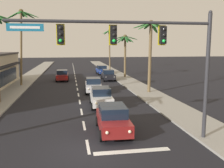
# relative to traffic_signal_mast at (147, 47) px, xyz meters

# --- Properties ---
(ground_plane) EXTENTS (220.00, 220.00, 0.00)m
(ground_plane) POSITION_rel_traffic_signal_mast_xyz_m (-3.15, -0.35, -5.27)
(ground_plane) COLOR black
(sidewalk_right) EXTENTS (3.20, 110.00, 0.14)m
(sidewalk_right) POSITION_rel_traffic_signal_mast_xyz_m (4.65, 19.65, -5.20)
(sidewalk_right) COLOR gray
(sidewalk_right) RESTS_ON ground
(sidewalk_left) EXTENTS (3.20, 110.00, 0.14)m
(sidewalk_left) POSITION_rel_traffic_signal_mast_xyz_m (-10.95, 19.65, -5.20)
(sidewalk_left) COLOR gray
(sidewalk_left) RESTS_ON ground
(lane_markings) EXTENTS (4.28, 86.51, 0.01)m
(lane_markings) POSITION_rel_traffic_signal_mast_xyz_m (-2.74, 19.27, -5.27)
(lane_markings) COLOR silver
(lane_markings) RESTS_ON ground
(traffic_signal_mast) EXTENTS (10.70, 0.41, 7.25)m
(traffic_signal_mast) POSITION_rel_traffic_signal_mast_xyz_m (0.00, 0.00, 0.00)
(traffic_signal_mast) COLOR #2D2D33
(traffic_signal_mast) RESTS_ON ground
(sedan_lead_at_stop_bar) EXTENTS (2.06, 4.49, 1.68)m
(sedan_lead_at_stop_bar) POSITION_rel_traffic_signal_mast_xyz_m (-1.44, 2.10, -4.42)
(sedan_lead_at_stop_bar) COLOR maroon
(sedan_lead_at_stop_bar) RESTS_ON ground
(sedan_third_in_queue) EXTENTS (2.03, 4.48, 1.68)m
(sedan_third_in_queue) POSITION_rel_traffic_signal_mast_xyz_m (-1.32, 9.08, -4.42)
(sedan_third_in_queue) COLOR silver
(sedan_third_in_queue) RESTS_ON ground
(sedan_fifth_in_queue) EXTENTS (2.10, 4.51, 1.68)m
(sedan_fifth_in_queue) POSITION_rel_traffic_signal_mast_xyz_m (-1.37, 16.05, -4.42)
(sedan_fifth_in_queue) COLOR silver
(sedan_fifth_in_queue) RESTS_ON ground
(sedan_oncoming_far) EXTENTS (1.96, 4.46, 1.68)m
(sedan_oncoming_far) POSITION_rel_traffic_signal_mast_xyz_m (-5.22, 26.73, -4.42)
(sedan_oncoming_far) COLOR maroon
(sedan_oncoming_far) RESTS_ON ground
(sedan_parked_nearest_kerb) EXTENTS (2.07, 4.50, 1.68)m
(sedan_parked_nearest_kerb) POSITION_rel_traffic_signal_mast_xyz_m (2.02, 34.88, -4.42)
(sedan_parked_nearest_kerb) COLOR navy
(sedan_parked_nearest_kerb) RESTS_ON ground
(sedan_parked_mid_kerb) EXTENTS (2.00, 4.47, 1.68)m
(sedan_parked_mid_kerb) POSITION_rel_traffic_signal_mast_xyz_m (1.93, 26.07, -4.42)
(sedan_parked_mid_kerb) COLOR black
(sedan_parked_mid_kerb) RESTS_ON ground
(palm_left_third) EXTENTS (4.27, 4.58, 10.11)m
(palm_left_third) POSITION_rel_traffic_signal_mast_xyz_m (-10.16, 22.18, 2.34)
(palm_left_third) COLOR brown
(palm_left_third) RESTS_ON ground
(palm_right_second) EXTENTS (3.95, 4.13, 8.20)m
(palm_right_second) POSITION_rel_traffic_signal_mast_xyz_m (4.98, 14.49, 0.60)
(palm_right_second) COLOR brown
(palm_right_second) RESTS_ON ground
(palm_right_third) EXTENTS (4.11, 3.98, 7.28)m
(palm_right_third) POSITION_rel_traffic_signal_mast_xyz_m (5.23, 28.91, 0.03)
(palm_right_third) COLOR brown
(palm_right_third) RESTS_ON ground
(palm_right_farthest) EXTENTS (2.98, 3.01, 9.07)m
(palm_right_farthest) POSITION_rel_traffic_signal_mast_xyz_m (4.83, 43.31, 1.39)
(palm_right_farthest) COLOR brown
(palm_right_farthest) RESTS_ON ground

